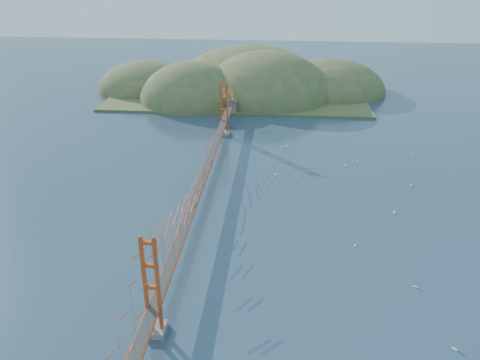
{
  "coord_description": "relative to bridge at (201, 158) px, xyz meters",
  "views": [
    {
      "loc": [
        12.03,
        -66.23,
        35.31
      ],
      "look_at": [
        6.09,
        0.0,
        3.53
      ],
      "focal_mm": 35.0,
      "sensor_mm": 36.0,
      "label": 1
    }
  ],
  "objects": [
    {
      "name": "bridge",
      "position": [
        0.0,
        0.0,
        0.0
      ],
      "size": [
        2.2,
        94.4,
        12.0
      ],
      "color": "gray",
      "rests_on": "ground"
    },
    {
      "name": "sailboat_3",
      "position": [
        11.63,
        9.73,
        -6.85
      ],
      "size": [
        0.69,
        0.69,
        0.73
      ],
      "color": "white",
      "rests_on": "ground"
    },
    {
      "name": "ground",
      "position": [
        0.0,
        -0.18,
        -7.01
      ],
      "size": [
        320.0,
        320.0,
        0.0
      ],
      "primitive_type": "plane",
      "color": "#2E445C",
      "rests_on": "ground"
    },
    {
      "name": "sailboat_7",
      "position": [
        19.02,
        21.97,
        -6.85
      ],
      "size": [
        0.63,
        0.63,
        0.7
      ],
      "color": "white",
      "rests_on": "ground"
    },
    {
      "name": "sailboat_17",
      "position": [
        32.01,
        35.51,
        -6.88
      ],
      "size": [
        0.49,
        0.49,
        0.55
      ],
      "color": "white",
      "rests_on": "ground"
    },
    {
      "name": "far_headlands",
      "position": [
        2.21,
        68.33,
        -7.01
      ],
      "size": [
        84.0,
        58.0,
        25.0
      ],
      "color": "olive",
      "rests_on": "ground"
    },
    {
      "name": "sailboat_1",
      "position": [
        27.15,
        17.72,
        -6.87
      ],
      "size": [
        0.51,
        0.51,
        0.56
      ],
      "color": "white",
      "rests_on": "ground"
    },
    {
      "name": "sailboat_15",
      "position": [
        35.84,
        41.73,
        -6.88
      ],
      "size": [
        0.4,
        0.48,
        0.55
      ],
      "color": "white",
      "rests_on": "ground"
    },
    {
      "name": "sailboat_14",
      "position": [
        22.76,
        -12.11,
        -6.87
      ],
      "size": [
        0.52,
        0.55,
        0.61
      ],
      "color": "white",
      "rests_on": "ground"
    },
    {
      "name": "sailboat_4",
      "position": [
        29.88,
        -2.5,
        -6.85
      ],
      "size": [
        0.65,
        0.65,
        0.73
      ],
      "color": "white",
      "rests_on": "ground"
    },
    {
      "name": "sailboat_2",
      "position": [
        28.74,
        -20.32,
        -6.87
      ],
      "size": [
        0.53,
        0.52,
        0.59
      ],
      "color": "white",
      "rests_on": "ground"
    },
    {
      "name": "sailboat_9",
      "position": [
        38.47,
        21.52,
        -6.87
      ],
      "size": [
        0.54,
        0.54,
        0.57
      ],
      "color": "white",
      "rests_on": "ground"
    },
    {
      "name": "sailboat_5",
      "position": [
        34.85,
        7.76,
        -6.87
      ],
      "size": [
        0.46,
        0.52,
        0.59
      ],
      "color": "white",
      "rests_on": "ground"
    },
    {
      "name": "sailboat_6",
      "position": [
        30.22,
        -29.94,
        -6.86
      ],
      "size": [
        0.62,
        0.62,
        0.65
      ],
      "color": "white",
      "rests_on": "ground"
    },
    {
      "name": "sailboat_12",
      "position": [
        12.61,
        23.22,
        -6.85
      ],
      "size": [
        0.64,
        0.58,
        0.73
      ],
      "color": "white",
      "rests_on": "ground"
    },
    {
      "name": "sailboat_16",
      "position": [
        13.66,
        24.02,
        -6.86
      ],
      "size": [
        0.66,
        0.66,
        0.69
      ],
      "color": "white",
      "rests_on": "ground"
    },
    {
      "name": "sailboat_extra_1",
      "position": [
        24.38,
        14.85,
        -6.86
      ],
      "size": [
        0.64,
        0.64,
        0.7
      ],
      "color": "white",
      "rests_on": "ground"
    }
  ]
}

